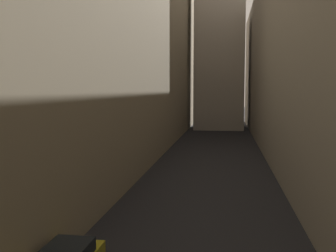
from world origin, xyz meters
name	(u,v)px	position (x,y,z in m)	size (l,w,h in m)	color
ground_plane	(210,169)	(0.00, 48.00, 0.00)	(264.00, 264.00, 0.00)	black
building_block_left	(80,34)	(-12.90, 50.00, 12.65)	(14.80, 108.00, 25.30)	gray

